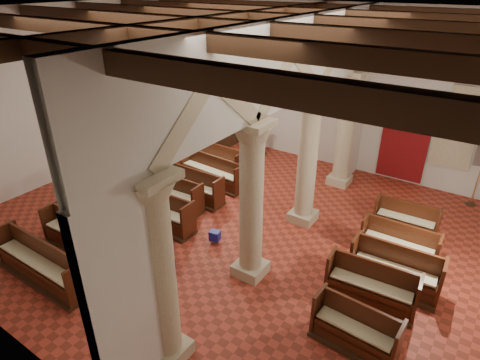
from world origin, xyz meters
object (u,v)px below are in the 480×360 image
lectern (259,143)px  pipe_organ (217,111)px  processional_banner (477,183)px  nave_pew_0 (42,268)px  aisle_pew_0 (354,333)px

lectern → pipe_organ: bearing=177.6°
lectern → processional_banner: size_ratio=0.52×
processional_banner → nave_pew_0: bearing=-143.0°
pipe_organ → lectern: pipe_organ is taller
pipe_organ → aisle_pew_0: bearing=-39.9°
nave_pew_0 → aisle_pew_0: nave_pew_0 is taller
processional_banner → aisle_pew_0: 7.83m
processional_banner → aisle_pew_0: processional_banner is taller
lectern → aisle_pew_0: lectern is taller
nave_pew_0 → pipe_organ: bearing=102.1°
nave_pew_0 → aisle_pew_0: 7.45m
pipe_organ → processional_banner: (10.50, -0.01, -0.56)m
pipe_organ → lectern: (2.51, -0.41, -0.84)m
processional_banner → aisle_pew_0: size_ratio=1.39×
processional_banner → nave_pew_0: processional_banner is taller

